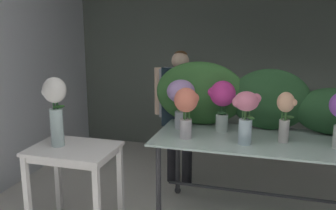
{
  "coord_description": "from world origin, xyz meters",
  "views": [
    {
      "loc": [
        0.53,
        -1.91,
        1.98
      ],
      "look_at": [
        -0.41,
        1.31,
        1.19
      ],
      "focal_mm": 41.05,
      "sensor_mm": 36.0,
      "label": 1
    }
  ],
  "objects_px": {
    "vase_rosy_hydrangea": "(246,112)",
    "vase_white_roses_tall": "(55,106)",
    "side_table_white": "(74,158)",
    "florist": "(180,103)",
    "vase_peach_roses": "(285,113)",
    "vase_lilac_snapdragons": "(181,96)",
    "display_table_glass": "(261,151)",
    "vase_magenta_tulips": "(222,99)",
    "vase_coral_dahlias": "(186,106)"
  },
  "relations": [
    {
      "from": "vase_magenta_tulips",
      "to": "vase_white_roses_tall",
      "type": "relative_size",
      "value": 0.8
    },
    {
      "from": "vase_coral_dahlias",
      "to": "vase_white_roses_tall",
      "type": "distance_m",
      "value": 1.19
    },
    {
      "from": "vase_rosy_hydrangea",
      "to": "vase_lilac_snapdragons",
      "type": "relative_size",
      "value": 0.96
    },
    {
      "from": "florist",
      "to": "vase_magenta_tulips",
      "type": "relative_size",
      "value": 3.1
    },
    {
      "from": "side_table_white",
      "to": "vase_magenta_tulips",
      "type": "height_order",
      "value": "vase_magenta_tulips"
    },
    {
      "from": "vase_rosy_hydrangea",
      "to": "vase_white_roses_tall",
      "type": "xyz_separation_m",
      "value": [
        -1.67,
        -0.41,
        0.03
      ]
    },
    {
      "from": "vase_peach_roses",
      "to": "display_table_glass",
      "type": "bearing_deg",
      "value": 170.12
    },
    {
      "from": "display_table_glass",
      "to": "vase_coral_dahlias",
      "type": "relative_size",
      "value": 4.18
    },
    {
      "from": "vase_rosy_hydrangea",
      "to": "vase_lilac_snapdragons",
      "type": "height_order",
      "value": "vase_lilac_snapdragons"
    },
    {
      "from": "vase_lilac_snapdragons",
      "to": "vase_white_roses_tall",
      "type": "distance_m",
      "value": 1.23
    },
    {
      "from": "vase_rosy_hydrangea",
      "to": "florist",
      "type": "bearing_deg",
      "value": 134.49
    },
    {
      "from": "side_table_white",
      "to": "vase_rosy_hydrangea",
      "type": "relative_size",
      "value": 1.65
    },
    {
      "from": "vase_rosy_hydrangea",
      "to": "vase_white_roses_tall",
      "type": "relative_size",
      "value": 0.75
    },
    {
      "from": "vase_rosy_hydrangea",
      "to": "vase_lilac_snapdragons",
      "type": "bearing_deg",
      "value": 154.12
    },
    {
      "from": "display_table_glass",
      "to": "vase_white_roses_tall",
      "type": "bearing_deg",
      "value": -161.88
    },
    {
      "from": "side_table_white",
      "to": "vase_coral_dahlias",
      "type": "xyz_separation_m",
      "value": [
        0.96,
        0.43,
        0.46
      ]
    },
    {
      "from": "vase_magenta_tulips",
      "to": "side_table_white",
      "type": "bearing_deg",
      "value": -149.56
    },
    {
      "from": "side_table_white",
      "to": "vase_rosy_hydrangea",
      "type": "height_order",
      "value": "vase_rosy_hydrangea"
    },
    {
      "from": "display_table_glass",
      "to": "vase_peach_roses",
      "type": "bearing_deg",
      "value": -9.88
    },
    {
      "from": "vase_lilac_snapdragons",
      "to": "vase_white_roses_tall",
      "type": "relative_size",
      "value": 0.79
    },
    {
      "from": "florist",
      "to": "vase_rosy_hydrangea",
      "type": "xyz_separation_m",
      "value": [
        0.82,
        -0.84,
        0.16
      ]
    },
    {
      "from": "side_table_white",
      "to": "vase_white_roses_tall",
      "type": "bearing_deg",
      "value": -179.92
    },
    {
      "from": "display_table_glass",
      "to": "florist",
      "type": "relative_size",
      "value": 1.28
    },
    {
      "from": "side_table_white",
      "to": "vase_lilac_snapdragons",
      "type": "height_order",
      "value": "vase_lilac_snapdragons"
    },
    {
      "from": "side_table_white",
      "to": "vase_coral_dahlias",
      "type": "bearing_deg",
      "value": 23.96
    },
    {
      "from": "side_table_white",
      "to": "florist",
      "type": "distance_m",
      "value": 1.45
    },
    {
      "from": "side_table_white",
      "to": "vase_white_roses_tall",
      "type": "xyz_separation_m",
      "value": [
        -0.16,
        -0.0,
        0.49
      ]
    },
    {
      "from": "side_table_white",
      "to": "vase_white_roses_tall",
      "type": "relative_size",
      "value": 1.24
    },
    {
      "from": "vase_magenta_tulips",
      "to": "vase_lilac_snapdragons",
      "type": "relative_size",
      "value": 1.02
    },
    {
      "from": "vase_lilac_snapdragons",
      "to": "vase_white_roses_tall",
      "type": "xyz_separation_m",
      "value": [
        -0.99,
        -0.73,
        0.0
      ]
    },
    {
      "from": "side_table_white",
      "to": "vase_peach_roses",
      "type": "relative_size",
      "value": 1.71
    },
    {
      "from": "display_table_glass",
      "to": "vase_white_roses_tall",
      "type": "xyz_separation_m",
      "value": [
        -1.81,
        -0.59,
        0.46
      ]
    },
    {
      "from": "florist",
      "to": "vase_white_roses_tall",
      "type": "height_order",
      "value": "florist"
    },
    {
      "from": "side_table_white",
      "to": "florist",
      "type": "height_order",
      "value": "florist"
    },
    {
      "from": "display_table_glass",
      "to": "vase_magenta_tulips",
      "type": "height_order",
      "value": "vase_magenta_tulips"
    },
    {
      "from": "vase_rosy_hydrangea",
      "to": "side_table_white",
      "type": "bearing_deg",
      "value": -164.94
    },
    {
      "from": "vase_peach_roses",
      "to": "vase_white_roses_tall",
      "type": "relative_size",
      "value": 0.73
    },
    {
      "from": "vase_peach_roses",
      "to": "vase_coral_dahlias",
      "type": "relative_size",
      "value": 0.97
    },
    {
      "from": "vase_magenta_tulips",
      "to": "vase_lilac_snapdragons",
      "type": "bearing_deg",
      "value": -179.8
    },
    {
      "from": "vase_coral_dahlias",
      "to": "side_table_white",
      "type": "bearing_deg",
      "value": -156.04
    },
    {
      "from": "vase_white_roses_tall",
      "to": "vase_coral_dahlias",
      "type": "bearing_deg",
      "value": 20.9
    },
    {
      "from": "side_table_white",
      "to": "vase_peach_roses",
      "type": "xyz_separation_m",
      "value": [
        1.85,
        0.56,
        0.43
      ]
    },
    {
      "from": "florist",
      "to": "vase_coral_dahlias",
      "type": "distance_m",
      "value": 0.88
    },
    {
      "from": "vase_white_roses_tall",
      "to": "vase_lilac_snapdragons",
      "type": "bearing_deg",
      "value": 36.51
    },
    {
      "from": "display_table_glass",
      "to": "vase_magenta_tulips",
      "type": "bearing_deg",
      "value": 160.86
    },
    {
      "from": "display_table_glass",
      "to": "vase_lilac_snapdragons",
      "type": "relative_size",
      "value": 4.02
    },
    {
      "from": "vase_white_roses_tall",
      "to": "side_table_white",
      "type": "bearing_deg",
      "value": 0.08
    },
    {
      "from": "vase_peach_roses",
      "to": "vase_lilac_snapdragons",
      "type": "distance_m",
      "value": 1.03
    },
    {
      "from": "side_table_white",
      "to": "vase_lilac_snapdragons",
      "type": "distance_m",
      "value": 1.21
    },
    {
      "from": "display_table_glass",
      "to": "vase_rosy_hydrangea",
      "type": "distance_m",
      "value": 0.49
    }
  ]
}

